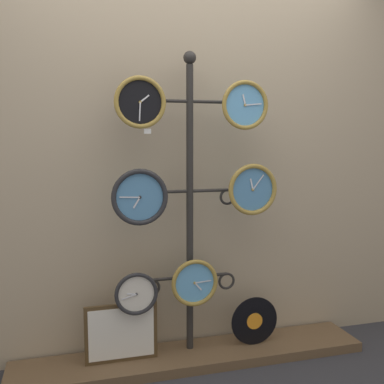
# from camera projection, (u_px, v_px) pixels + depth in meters

# --- Properties ---
(shop_wall) EXTENTS (4.40, 0.04, 2.80)m
(shop_wall) POSITION_uv_depth(u_px,v_px,m) (183.00, 136.00, 2.85)
(shop_wall) COLOR tan
(shop_wall) RESTS_ON ground_plane
(low_shelf) EXTENTS (2.20, 0.36, 0.06)m
(low_shelf) POSITION_uv_depth(u_px,v_px,m) (192.00, 356.00, 2.80)
(low_shelf) COLOR brown
(low_shelf) RESTS_ON ground_plane
(display_stand) EXTENTS (0.68, 0.41, 1.90)m
(display_stand) POSITION_uv_depth(u_px,v_px,m) (190.00, 259.00, 2.79)
(display_stand) COLOR #282623
(display_stand) RESTS_ON ground_plane
(clock_top_left) EXTENTS (0.29, 0.04, 0.29)m
(clock_top_left) POSITION_uv_depth(u_px,v_px,m) (140.00, 102.00, 2.51)
(clock_top_left) COLOR black
(clock_top_right) EXTENTS (0.29, 0.04, 0.29)m
(clock_top_right) POSITION_uv_depth(u_px,v_px,m) (245.00, 105.00, 2.65)
(clock_top_right) COLOR #60A8DB
(clock_middle_left) EXTENTS (0.33, 0.04, 0.33)m
(clock_middle_left) POSITION_uv_depth(u_px,v_px,m) (140.00, 197.00, 2.55)
(clock_middle_left) COLOR #4C84B2
(clock_middle_right) EXTENTS (0.32, 0.04, 0.32)m
(clock_middle_right) POSITION_uv_depth(u_px,v_px,m) (253.00, 189.00, 2.73)
(clock_middle_right) COLOR #4C84B2
(clock_bottom_left) EXTENTS (0.26, 0.04, 0.26)m
(clock_bottom_left) POSITION_uv_depth(u_px,v_px,m) (136.00, 294.00, 2.62)
(clock_bottom_left) COLOR silver
(clock_bottom_center) EXTENTS (0.29, 0.04, 0.29)m
(clock_bottom_center) POSITION_uv_depth(u_px,v_px,m) (195.00, 283.00, 2.72)
(clock_bottom_center) COLOR #60A8DB
(vinyl_record) EXTENTS (0.31, 0.01, 0.31)m
(vinyl_record) POSITION_uv_depth(u_px,v_px,m) (254.00, 321.00, 2.88)
(vinyl_record) COLOR black
(vinyl_record) RESTS_ON low_shelf
(picture_frame) EXTENTS (0.43, 0.02, 0.35)m
(picture_frame) POSITION_uv_depth(u_px,v_px,m) (121.00, 333.00, 2.66)
(picture_frame) COLOR #4C381E
(picture_frame) RESTS_ON low_shelf
(price_tag_upper) EXTENTS (0.04, 0.00, 0.03)m
(price_tag_upper) POSITION_uv_depth(u_px,v_px,m) (147.00, 131.00, 2.54)
(price_tag_upper) COLOR white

